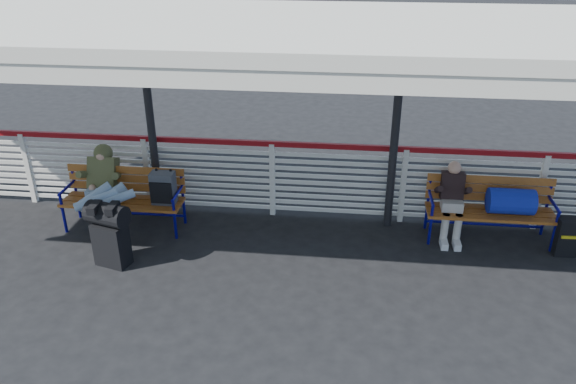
# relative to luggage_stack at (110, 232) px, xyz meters

# --- Properties ---
(ground) EXTENTS (60.00, 60.00, 0.00)m
(ground) POSITION_rel_luggage_stack_xyz_m (1.96, -0.24, -0.50)
(ground) COLOR black
(ground) RESTS_ON ground
(fence) EXTENTS (12.08, 0.08, 1.24)m
(fence) POSITION_rel_luggage_stack_xyz_m (1.96, 1.66, 0.16)
(fence) COLOR silver
(fence) RESTS_ON ground
(canopy) EXTENTS (12.60, 3.60, 3.16)m
(canopy) POSITION_rel_luggage_stack_xyz_m (1.96, 0.63, 2.54)
(canopy) COLOR silver
(canopy) RESTS_ON ground
(luggage_stack) EXTENTS (0.62, 0.45, 0.92)m
(luggage_stack) POSITION_rel_luggage_stack_xyz_m (0.00, 0.00, 0.00)
(luggage_stack) COLOR black
(luggage_stack) RESTS_ON ground
(bench_left) EXTENTS (1.80, 0.56, 0.95)m
(bench_left) POSITION_rel_luggage_stack_xyz_m (0.03, 1.03, 0.10)
(bench_left) COLOR #A96920
(bench_left) RESTS_ON ground
(bench_right) EXTENTS (1.80, 0.56, 0.92)m
(bench_right) POSITION_rel_luggage_stack_xyz_m (5.32, 1.25, 0.11)
(bench_right) COLOR #A96920
(bench_right) RESTS_ON ground
(traveler_man) EXTENTS (0.93, 1.64, 0.77)m
(traveler_man) POSITION_rel_luggage_stack_xyz_m (-0.35, 0.69, 0.24)
(traveler_man) COLOR #9CB4D2
(traveler_man) RESTS_ON ground
(companion_person) EXTENTS (0.32, 0.66, 1.15)m
(companion_person) POSITION_rel_luggage_stack_xyz_m (4.63, 1.25, 0.10)
(companion_person) COLOR #B5AFA4
(companion_person) RESTS_ON ground
(suitcase_side) EXTENTS (0.41, 0.25, 0.56)m
(suitcase_side) POSITION_rel_luggage_stack_xyz_m (6.23, 0.95, -0.22)
(suitcase_side) COLOR black
(suitcase_side) RESTS_ON ground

